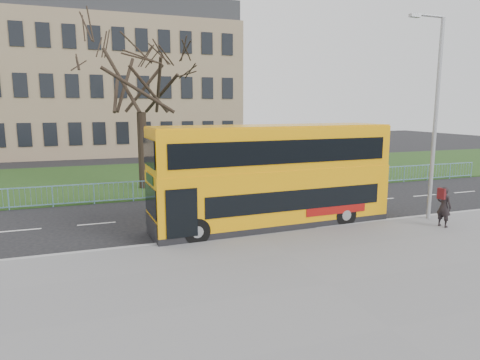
% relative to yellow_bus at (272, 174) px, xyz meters
% --- Properties ---
extents(ground, '(120.00, 120.00, 0.00)m').
position_rel_yellow_bus_xyz_m(ground, '(-1.02, 0.51, -2.28)').
color(ground, black).
rests_on(ground, ground).
extents(pavement, '(80.00, 10.50, 0.12)m').
position_rel_yellow_bus_xyz_m(pavement, '(-1.02, -6.24, -2.22)').
color(pavement, slate).
rests_on(pavement, ground).
extents(kerb, '(80.00, 0.20, 0.14)m').
position_rel_yellow_bus_xyz_m(kerb, '(-1.02, -1.04, -2.21)').
color(kerb, gray).
rests_on(kerb, ground).
extents(grass_verge, '(80.00, 15.40, 0.08)m').
position_rel_yellow_bus_xyz_m(grass_verge, '(-1.02, 14.81, -2.24)').
color(grass_verge, '#1D3D16').
rests_on(grass_verge, ground).
extents(guard_railing, '(40.00, 0.12, 1.10)m').
position_rel_yellow_bus_xyz_m(guard_railing, '(-1.02, 7.11, -1.73)').
color(guard_railing, '#6EA4C4').
rests_on(guard_railing, ground).
extents(bare_tree, '(7.78, 7.78, 11.11)m').
position_rel_yellow_bus_xyz_m(bare_tree, '(-4.02, 10.51, 3.36)').
color(bare_tree, black).
rests_on(bare_tree, grass_verge).
extents(civic_building, '(30.00, 15.00, 14.00)m').
position_rel_yellow_bus_xyz_m(civic_building, '(-6.02, 35.51, 4.72)').
color(civic_building, '#8C7259').
rests_on(civic_building, ground).
extents(yellow_bus, '(10.22, 2.83, 4.24)m').
position_rel_yellow_bus_xyz_m(yellow_bus, '(0.00, 0.00, 0.00)').
color(yellow_bus, orange).
rests_on(yellow_bus, ground).
extents(pedestrian, '(0.54, 0.69, 1.69)m').
position_rel_yellow_bus_xyz_m(pedestrian, '(6.55, -2.75, -1.31)').
color(pedestrian, black).
rests_on(pedestrian, pavement).
extents(street_lamp, '(1.83, 0.24, 8.64)m').
position_rel_yellow_bus_xyz_m(street_lamp, '(6.87, -1.49, 2.58)').
color(street_lamp, '#989BA0').
rests_on(street_lamp, pavement).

